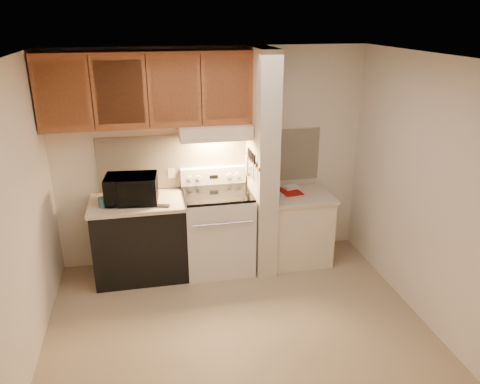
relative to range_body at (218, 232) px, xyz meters
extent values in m
plane|color=tan|center=(0.00, -1.16, -0.46)|extent=(3.60, 3.60, 0.00)
plane|color=white|center=(0.00, -1.16, 2.04)|extent=(3.60, 3.60, 0.00)
cube|color=beige|center=(0.00, 0.34, 0.79)|extent=(3.60, 2.50, 0.02)
cube|color=beige|center=(-1.80, -1.16, 0.79)|extent=(0.02, 3.00, 2.50)
cube|color=beige|center=(1.80, -1.16, 0.79)|extent=(0.02, 3.00, 2.50)
cube|color=beige|center=(0.00, 0.33, 0.78)|extent=(2.60, 0.02, 0.63)
cube|color=silver|center=(0.00, 0.00, 0.00)|extent=(0.76, 0.65, 0.92)
cube|color=black|center=(0.00, -0.32, 0.04)|extent=(0.50, 0.01, 0.30)
cylinder|color=silver|center=(0.00, -0.35, 0.26)|extent=(0.65, 0.02, 0.02)
cube|color=black|center=(0.00, 0.00, 0.48)|extent=(0.74, 0.64, 0.03)
cube|color=silver|center=(0.00, 0.28, 0.59)|extent=(0.76, 0.08, 0.20)
cube|color=black|center=(0.00, 0.24, 0.59)|extent=(0.10, 0.01, 0.04)
cylinder|color=silver|center=(-0.28, 0.24, 0.59)|extent=(0.05, 0.02, 0.05)
cylinder|color=silver|center=(-0.18, 0.24, 0.59)|extent=(0.05, 0.02, 0.05)
cylinder|color=silver|center=(0.18, 0.24, 0.59)|extent=(0.05, 0.02, 0.05)
cylinder|color=silver|center=(0.28, 0.24, 0.59)|extent=(0.05, 0.02, 0.05)
cube|color=black|center=(-0.88, 0.01, -0.03)|extent=(1.00, 0.63, 0.87)
cube|color=beige|center=(-0.88, 0.01, 0.43)|extent=(1.04, 0.67, 0.04)
cube|color=black|center=(-0.65, -0.19, 0.46)|extent=(0.23, 0.13, 0.01)
cylinder|color=#235D5E|center=(-1.23, -0.09, 0.50)|extent=(0.11, 0.11, 0.11)
cube|color=beige|center=(-0.48, 0.32, 0.64)|extent=(0.08, 0.01, 0.12)
imported|color=black|center=(-0.93, -0.01, 0.60)|extent=(0.58, 0.42, 0.30)
cube|color=beige|center=(0.51, -0.01, 0.79)|extent=(0.22, 0.70, 2.50)
cube|color=brown|center=(0.39, -0.01, 0.84)|extent=(0.01, 0.70, 0.04)
cube|color=black|center=(0.39, -0.06, 0.86)|extent=(0.02, 0.42, 0.04)
cube|color=silver|center=(0.38, -0.23, 0.76)|extent=(0.01, 0.03, 0.16)
cylinder|color=black|center=(0.38, -0.21, 0.91)|extent=(0.02, 0.02, 0.10)
cube|color=silver|center=(0.38, -0.13, 0.75)|extent=(0.01, 0.04, 0.18)
cylinder|color=black|center=(0.38, -0.13, 0.91)|extent=(0.02, 0.02, 0.10)
cube|color=silver|center=(0.38, -0.05, 0.74)|extent=(0.01, 0.04, 0.20)
cylinder|color=black|center=(0.38, -0.04, 0.91)|extent=(0.02, 0.02, 0.10)
cube|color=silver|center=(0.38, 0.03, 0.76)|extent=(0.01, 0.04, 0.16)
cylinder|color=black|center=(0.38, 0.04, 0.91)|extent=(0.02, 0.02, 0.10)
cube|color=silver|center=(0.38, 0.10, 0.75)|extent=(0.01, 0.04, 0.18)
cylinder|color=black|center=(0.38, 0.09, 0.91)|extent=(0.02, 0.02, 0.10)
cube|color=slate|center=(0.38, 0.17, 0.73)|extent=(0.03, 0.09, 0.22)
cube|color=beige|center=(0.97, -0.01, -0.06)|extent=(0.70, 0.60, 0.81)
cube|color=beige|center=(0.97, -0.01, 0.37)|extent=(0.74, 0.64, 0.04)
cube|color=maroon|center=(0.89, 0.09, 0.40)|extent=(0.26, 0.33, 0.01)
cube|color=white|center=(0.92, 0.17, 0.41)|extent=(0.19, 0.15, 0.04)
cube|color=beige|center=(0.00, 0.12, 1.17)|extent=(0.78, 0.44, 0.15)
cube|color=beige|center=(0.00, -0.08, 1.12)|extent=(0.78, 0.04, 0.06)
cube|color=brown|center=(-0.69, 0.17, 1.62)|extent=(2.18, 0.33, 0.77)
cube|color=brown|center=(-1.51, 0.01, 1.62)|extent=(0.46, 0.01, 0.63)
cube|color=black|center=(-1.23, 0.01, 1.62)|extent=(0.01, 0.01, 0.73)
cube|color=brown|center=(-0.96, 0.01, 1.62)|extent=(0.46, 0.01, 0.63)
cube|color=black|center=(-0.69, 0.01, 1.62)|extent=(0.01, 0.01, 0.73)
cube|color=brown|center=(-0.42, 0.01, 1.62)|extent=(0.46, 0.01, 0.63)
cube|color=black|center=(-0.14, 0.01, 1.62)|extent=(0.01, 0.01, 0.73)
cube|color=brown|center=(0.13, 0.01, 1.62)|extent=(0.46, 0.01, 0.63)
camera|label=1|loc=(-0.73, -4.84, 2.36)|focal=35.00mm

